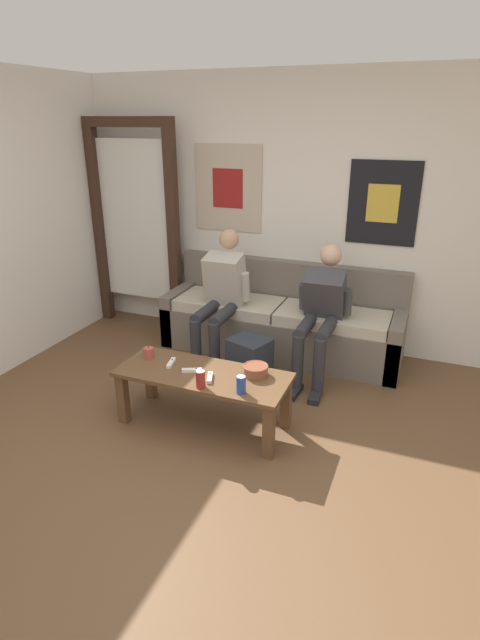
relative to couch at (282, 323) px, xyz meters
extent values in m
plane|color=brown|center=(0.12, -2.11, -0.29)|extent=(18.00, 18.00, 0.00)
cube|color=white|center=(0.12, 0.34, 0.98)|extent=(10.00, 0.05, 2.55)
cube|color=beige|center=(-0.68, 0.30, 1.20)|extent=(0.70, 0.01, 0.83)
cube|color=maroon|center=(-0.68, 0.30, 1.20)|extent=(0.32, 0.01, 0.37)
cube|color=black|center=(0.80, 0.30, 1.14)|extent=(0.61, 0.01, 0.73)
cube|color=gold|center=(0.80, 0.30, 1.14)|extent=(0.27, 0.01, 0.33)
cube|color=#382319|center=(-2.11, 0.11, 0.73)|extent=(0.10, 0.10, 2.05)
cube|color=#382319|center=(-1.21, 0.11, 0.73)|extent=(0.10, 0.10, 2.05)
cube|color=#382319|center=(-1.66, 0.11, 1.81)|extent=(1.00, 0.10, 0.10)
cube|color=silver|center=(-1.66, 0.13, 0.84)|extent=(0.82, 0.02, 1.64)
cube|color=#70665B|center=(0.00, 0.25, 0.13)|extent=(2.28, 0.13, 0.84)
cube|color=#70665B|center=(0.00, -0.09, -0.09)|extent=(2.28, 0.55, 0.40)
cube|color=#70665B|center=(-1.08, -0.09, -0.03)|extent=(0.12, 0.55, 0.52)
cube|color=#70665B|center=(1.08, -0.09, -0.03)|extent=(0.12, 0.55, 0.52)
cube|color=beige|center=(-0.51, -0.09, 0.16)|extent=(1.00, 0.51, 0.10)
cube|color=beige|center=(0.51, -0.09, 0.16)|extent=(1.00, 0.51, 0.10)
cube|color=brown|center=(-0.15, -1.44, 0.12)|extent=(1.26, 0.50, 0.03)
cube|color=brown|center=(-0.72, -1.24, -0.09)|extent=(0.07, 0.07, 0.40)
cube|color=brown|center=(0.42, -1.24, -0.09)|extent=(0.07, 0.07, 0.40)
cube|color=brown|center=(-0.72, -1.63, -0.09)|extent=(0.07, 0.07, 0.40)
cube|color=brown|center=(0.42, -1.63, -0.09)|extent=(0.07, 0.07, 0.40)
cylinder|color=#2D2D33|center=(-0.57, -0.51, 0.21)|extent=(0.11, 0.41, 0.11)
cylinder|color=#2D2D33|center=(-0.57, -0.72, -0.03)|extent=(0.10, 0.10, 0.48)
cube|color=#232328|center=(-0.57, -0.79, -0.27)|extent=(0.11, 0.25, 0.05)
cylinder|color=#2D2D33|center=(-0.39, -0.51, 0.21)|extent=(0.11, 0.41, 0.11)
cylinder|color=#2D2D33|center=(-0.39, -0.72, -0.03)|extent=(0.10, 0.10, 0.48)
cube|color=#232328|center=(-0.39, -0.79, -0.27)|extent=(0.11, 0.25, 0.05)
cube|color=beige|center=(-0.48, -0.25, 0.45)|extent=(0.34, 0.33, 0.53)
sphere|color=tan|center=(-0.48, -0.16, 0.82)|extent=(0.19, 0.19, 0.19)
cylinder|color=beige|center=(-0.67, -0.24, 0.41)|extent=(0.08, 0.11, 0.28)
cylinder|color=beige|center=(-0.29, -0.24, 0.41)|extent=(0.08, 0.11, 0.28)
cylinder|color=#2D2D33|center=(0.36, -0.51, 0.21)|extent=(0.11, 0.40, 0.11)
cylinder|color=#2D2D33|center=(0.36, -0.70, -0.03)|extent=(0.10, 0.10, 0.48)
cube|color=#232328|center=(0.36, -0.77, -0.27)|extent=(0.11, 0.25, 0.05)
cylinder|color=#2D2D33|center=(0.54, -0.51, 0.21)|extent=(0.11, 0.40, 0.11)
cylinder|color=#2D2D33|center=(0.54, -0.70, -0.03)|extent=(0.10, 0.10, 0.48)
cube|color=#232328|center=(0.54, -0.77, -0.27)|extent=(0.11, 0.25, 0.05)
cube|color=#3F3F44|center=(0.45, -0.22, 0.41)|extent=(0.35, 0.39, 0.49)
sphere|color=beige|center=(0.45, -0.07, 0.74)|extent=(0.19, 0.19, 0.19)
cylinder|color=#3F3F44|center=(0.25, -0.20, 0.37)|extent=(0.08, 0.13, 0.25)
cylinder|color=#3F3F44|center=(0.64, -0.20, 0.37)|extent=(0.08, 0.13, 0.25)
cube|color=#282D38|center=(-0.04, -0.78, -0.07)|extent=(0.38, 0.36, 0.44)
cube|color=#282D38|center=(-0.08, -0.89, -0.17)|extent=(0.24, 0.16, 0.20)
cylinder|color=brown|center=(0.22, -1.33, 0.18)|extent=(0.18, 0.18, 0.07)
torus|color=brown|center=(0.22, -1.33, 0.21)|extent=(0.18, 0.18, 0.02)
cylinder|color=#B24C42|center=(-0.64, -1.37, 0.18)|extent=(0.08, 0.08, 0.08)
cylinder|color=black|center=(-0.64, -1.37, 0.22)|extent=(0.00, 0.00, 0.01)
cylinder|color=#28479E|center=(0.21, -1.60, 0.20)|extent=(0.07, 0.07, 0.12)
cylinder|color=silver|center=(0.21, -1.60, 0.26)|extent=(0.06, 0.06, 0.00)
cylinder|color=maroon|center=(-0.07, -1.63, 0.20)|extent=(0.07, 0.07, 0.12)
cylinder|color=silver|center=(-0.07, -1.63, 0.26)|extent=(0.06, 0.06, 0.00)
cube|color=white|center=(-0.43, -1.41, 0.15)|extent=(0.06, 0.15, 0.02)
cylinder|color=#333842|center=(-0.43, -1.37, 0.16)|extent=(0.01, 0.01, 0.00)
cube|color=white|center=(-0.23, -1.45, 0.15)|extent=(0.15, 0.09, 0.02)
cylinder|color=#333842|center=(-0.20, -1.44, 0.16)|extent=(0.01, 0.01, 0.00)
cube|color=white|center=(-0.06, -1.50, 0.15)|extent=(0.08, 0.15, 0.02)
cylinder|color=#333842|center=(-0.07, -1.47, 0.16)|extent=(0.01, 0.01, 0.00)
camera|label=1|loc=(1.28, -4.30, 1.84)|focal=28.00mm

